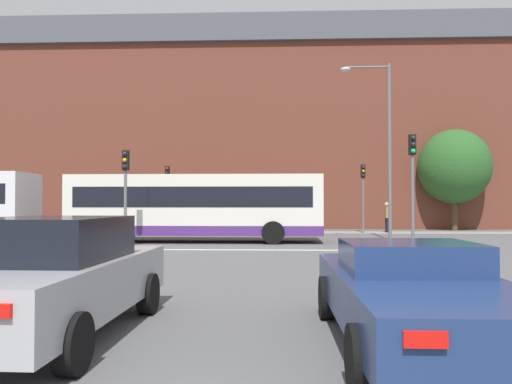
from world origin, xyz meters
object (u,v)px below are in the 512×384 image
at_px(car_roadster_right, 412,293).
at_px(traffic_light_far_right, 363,187).
at_px(street_lamp_junction, 382,134).
at_px(pedestrian_walking_east, 387,214).
at_px(traffic_light_far_left, 167,188).
at_px(bus_crossing_lead, 196,206).
at_px(traffic_light_near_left, 125,182).
at_px(car_saloon_left, 52,276).
at_px(pedestrian_waiting, 218,215).
at_px(traffic_light_near_right, 413,172).

xyz_separation_m(car_roadster_right, traffic_light_far_right, (3.57, 23.98, 2.11)).
xyz_separation_m(street_lamp_junction, pedestrian_walking_east, (1.71, 6.81, -4.00)).
distance_m(car_roadster_right, traffic_light_far_left, 25.09).
bearing_deg(traffic_light_far_left, bus_crossing_lead, -67.65).
height_order(car_roadster_right, traffic_light_near_left, traffic_light_near_left).
bearing_deg(traffic_light_far_right, car_saloon_left, -108.95).
relative_size(traffic_light_far_left, pedestrian_walking_east, 2.17).
relative_size(bus_crossing_lead, traffic_light_far_right, 2.78).
relative_size(car_saloon_left, traffic_light_near_left, 1.19).
relative_size(street_lamp_junction, pedestrian_waiting, 4.74).
relative_size(car_roadster_right, street_lamp_junction, 0.58).
bearing_deg(car_roadster_right, bus_crossing_lead, 107.76).
height_order(bus_crossing_lead, traffic_light_far_right, traffic_light_far_right).
height_order(bus_crossing_lead, traffic_light_near_left, traffic_light_near_left).
relative_size(traffic_light_far_right, street_lamp_junction, 0.49).
height_order(traffic_light_near_right, traffic_light_far_left, traffic_light_near_right).
height_order(bus_crossing_lead, street_lamp_junction, street_lamp_junction).
distance_m(street_lamp_junction, pedestrian_waiting, 12.28).
xyz_separation_m(traffic_light_near_right, street_lamp_junction, (-0.30, 4.25, 2.12)).
relative_size(traffic_light_far_left, street_lamp_junction, 0.47).
height_order(traffic_light_near_right, traffic_light_near_left, traffic_light_near_right).
xyz_separation_m(car_saloon_left, pedestrian_waiting, (-0.80, 25.11, 0.27)).
bearing_deg(traffic_light_near_left, traffic_light_far_left, 93.02).
bearing_deg(traffic_light_far_right, car_roadster_right, -98.46).
relative_size(traffic_light_far_left, pedestrian_waiting, 2.25).
bearing_deg(bus_crossing_lead, street_lamp_junction, -82.06).
xyz_separation_m(traffic_light_far_right, street_lamp_junction, (-0.18, -6.17, 2.33)).
height_order(traffic_light_near_right, traffic_light_far_right, traffic_light_near_right).
distance_m(traffic_light_near_right, street_lamp_junction, 4.75).
xyz_separation_m(car_roadster_right, pedestrian_waiting, (-5.37, 25.40, 0.40)).
distance_m(car_saloon_left, traffic_light_near_left, 13.76).
bearing_deg(traffic_light_near_right, bus_crossing_lead, 161.42).
bearing_deg(traffic_light_near_left, car_saloon_left, -76.81).
height_order(bus_crossing_lead, pedestrian_walking_east, bus_crossing_lead).
bearing_deg(traffic_light_near_right, traffic_light_far_left, 139.81).
xyz_separation_m(traffic_light_near_right, traffic_light_near_left, (-11.37, -0.01, -0.35)).
xyz_separation_m(bus_crossing_lead, traffic_light_near_left, (-2.36, -3.04, 1.00)).
bearing_deg(car_saloon_left, traffic_light_near_left, 103.94).
relative_size(car_saloon_left, bus_crossing_lead, 0.40).
relative_size(bus_crossing_lead, street_lamp_junction, 1.35).
xyz_separation_m(car_saloon_left, traffic_light_far_right, (8.14, 23.70, 1.98)).
bearing_deg(car_saloon_left, street_lamp_junction, 66.32).
relative_size(car_roadster_right, pedestrian_walking_east, 2.63).
xyz_separation_m(car_saloon_left, street_lamp_junction, (7.96, 17.53, 4.31)).
height_order(traffic_light_far_left, pedestrian_walking_east, traffic_light_far_left).
height_order(car_saloon_left, pedestrian_waiting, pedestrian_waiting).
height_order(car_saloon_left, pedestrian_walking_east, pedestrian_walking_east).
relative_size(car_roadster_right, traffic_light_far_right, 1.18).
distance_m(car_roadster_right, pedestrian_waiting, 25.96).
bearing_deg(street_lamp_junction, car_roadster_right, -100.78).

